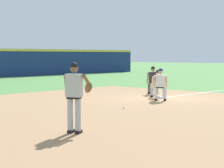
{
  "coord_description": "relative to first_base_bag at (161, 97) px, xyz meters",
  "views": [
    {
      "loc": [
        -16.76,
        -12.04,
        2.05
      ],
      "look_at": [
        -6.35,
        -2.63,
        1.11
      ],
      "focal_mm": 70.0,
      "sensor_mm": 36.0,
      "label": 1
    }
  ],
  "objects": [
    {
      "name": "foul_line_stripe",
      "position": [
        5.12,
        0.0,
        -0.04
      ],
      "size": [
        10.24,
        0.1,
        0.0
      ],
      "primitive_type": "cube",
      "color": "white",
      "rests_on": "ground"
    },
    {
      "name": "baserunner",
      "position": [
        -0.89,
        -0.62,
        0.75
      ],
      "size": [
        0.64,
        0.68,
        1.46
      ],
      "color": "black",
      "rests_on": "ground"
    },
    {
      "name": "baseball",
      "position": [
        -4.23,
        -1.32,
        -0.01
      ],
      "size": [
        0.07,
        0.07,
        0.07
      ],
      "primitive_type": "sphere",
      "color": "white",
      "rests_on": "ground"
    },
    {
      "name": "first_baseman",
      "position": [
        0.2,
        0.3,
        0.69
      ],
      "size": [
        0.84,
        0.98,
        1.34
      ],
      "color": "black",
      "rests_on": "ground"
    },
    {
      "name": "first_base_bag",
      "position": [
        0.0,
        0.0,
        0.0
      ],
      "size": [
        0.38,
        0.38,
        0.09
      ],
      "primitive_type": "cube",
      "color": "white",
      "rests_on": "ground"
    },
    {
      "name": "infield_dirt_patch",
      "position": [
        -4.54,
        -1.88,
        -0.04
      ],
      "size": [
        18.0,
        18.0,
        0.01
      ],
      "primitive_type": "cube",
      "color": "#A87F56",
      "rests_on": "ground"
    },
    {
      "name": "pitcher",
      "position": [
        -9.03,
        -3.76,
        1.01
      ],
      "size": [
        0.82,
        0.6,
        1.86
      ],
      "color": "black",
      "rests_on": "ground"
    },
    {
      "name": "ground_plane",
      "position": [
        0.0,
        0.0,
        -0.04
      ],
      "size": [
        160.0,
        160.0,
        0.0
      ],
      "primitive_type": "plane",
      "color": "#518942"
    },
    {
      "name": "umpire",
      "position": [
        1.55,
        1.61,
        0.75
      ],
      "size": [
        0.61,
        0.67,
        1.46
      ],
      "color": "black",
      "rests_on": "ground"
    }
  ]
}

